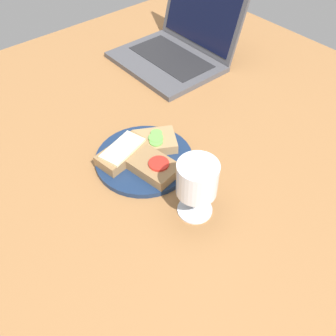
{
  "coord_description": "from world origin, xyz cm",
  "views": [
    {
      "loc": [
        48.75,
        -42.1,
        63.31
      ],
      "look_at": [
        8.28,
        -7.9,
        8.0
      ],
      "focal_mm": 40.0,
      "sensor_mm": 36.0,
      "label": 1
    }
  ],
  "objects_px": {
    "sandwich_with_cheese": "(123,152)",
    "wine_glass": "(197,181)",
    "plate": "(144,159)",
    "laptop": "(178,45)",
    "sandwich_with_cucumber": "(155,141)",
    "sandwich_with_tomato": "(154,166)"
  },
  "relations": [
    {
      "from": "plate",
      "to": "laptop",
      "type": "distance_m",
      "value": 0.46
    },
    {
      "from": "laptop",
      "to": "sandwich_with_cucumber",
      "type": "bearing_deg",
      "value": -48.46
    },
    {
      "from": "plate",
      "to": "sandwich_with_cheese",
      "type": "height_order",
      "value": "sandwich_with_cheese"
    },
    {
      "from": "sandwich_with_tomato",
      "to": "laptop",
      "type": "relative_size",
      "value": 0.38
    },
    {
      "from": "sandwich_with_cheese",
      "to": "laptop",
      "type": "bearing_deg",
      "value": 123.63
    },
    {
      "from": "wine_glass",
      "to": "plate",
      "type": "bearing_deg",
      "value": 177.44
    },
    {
      "from": "plate",
      "to": "sandwich_with_tomato",
      "type": "xyz_separation_m",
      "value": [
        0.05,
        -0.01,
        0.02
      ]
    },
    {
      "from": "sandwich_with_tomato",
      "to": "sandwich_with_cucumber",
      "type": "height_order",
      "value": "sandwich_with_tomato"
    },
    {
      "from": "sandwich_with_cheese",
      "to": "laptop",
      "type": "relative_size",
      "value": 0.41
    },
    {
      "from": "plate",
      "to": "sandwich_with_cheese",
      "type": "distance_m",
      "value": 0.05
    },
    {
      "from": "plate",
      "to": "laptop",
      "type": "height_order",
      "value": "laptop"
    },
    {
      "from": "sandwich_with_cucumber",
      "to": "laptop",
      "type": "height_order",
      "value": "laptop"
    },
    {
      "from": "sandwich_with_cheese",
      "to": "wine_glass",
      "type": "height_order",
      "value": "wine_glass"
    },
    {
      "from": "wine_glass",
      "to": "sandwich_with_cheese",
      "type": "bearing_deg",
      "value": -172.57
    },
    {
      "from": "wine_glass",
      "to": "laptop",
      "type": "distance_m",
      "value": 0.59
    },
    {
      "from": "laptop",
      "to": "wine_glass",
      "type": "bearing_deg",
      "value": -37.84
    },
    {
      "from": "sandwich_with_cheese",
      "to": "wine_glass",
      "type": "relative_size",
      "value": 0.99
    },
    {
      "from": "plate",
      "to": "wine_glass",
      "type": "bearing_deg",
      "value": -2.56
    },
    {
      "from": "sandwich_with_cheese",
      "to": "sandwich_with_cucumber",
      "type": "distance_m",
      "value": 0.08
    },
    {
      "from": "sandwich_with_cheese",
      "to": "sandwich_with_cucumber",
      "type": "relative_size",
      "value": 1.08
    },
    {
      "from": "plate",
      "to": "sandwich_with_cheese",
      "type": "bearing_deg",
      "value": -131.28
    },
    {
      "from": "sandwich_with_tomato",
      "to": "wine_glass",
      "type": "distance_m",
      "value": 0.14
    }
  ]
}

